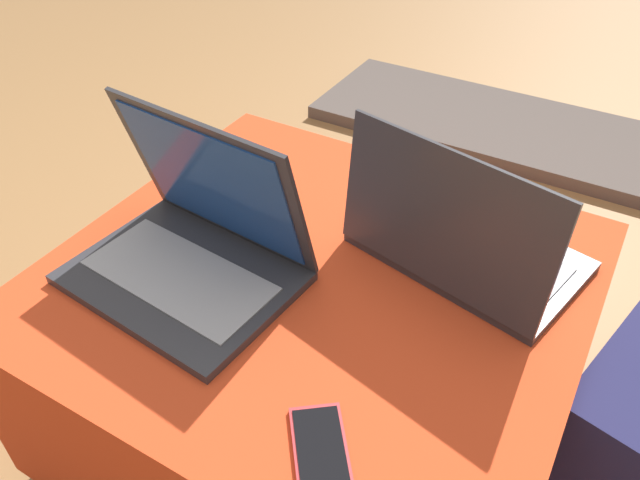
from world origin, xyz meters
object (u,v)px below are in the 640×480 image
laptop_near (193,245)px  laptop_far (461,241)px  cell_phone (322,457)px  backpack (633,451)px

laptop_near → laptop_far: (0.36, 0.23, -0.00)m
laptop_near → laptop_far: bearing=37.2°
laptop_near → cell_phone: (0.35, -0.19, -0.05)m
cell_phone → backpack: backpack is taller
laptop_near → laptop_far: size_ratio=0.92×
laptop_far → cell_phone: laptop_far is taller
laptop_near → backpack: size_ratio=0.78×
laptop_near → backpack: laptop_near is taller
laptop_near → cell_phone: 0.40m
laptop_near → laptop_far: 0.43m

